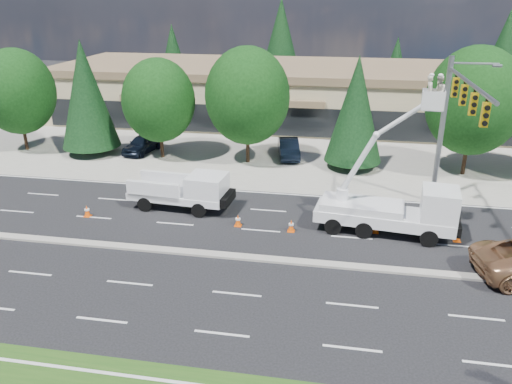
# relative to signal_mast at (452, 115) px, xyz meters

# --- Properties ---
(ground) EXTENTS (140.00, 140.00, 0.00)m
(ground) POSITION_rel_signal_mast_xyz_m (-10.03, -7.04, -6.06)
(ground) COLOR black
(ground) RESTS_ON ground
(concrete_apron) EXTENTS (140.00, 22.00, 0.01)m
(concrete_apron) POSITION_rel_signal_mast_xyz_m (-10.03, 12.96, -6.05)
(concrete_apron) COLOR gray
(concrete_apron) RESTS_ON ground
(road_median) EXTENTS (120.00, 0.55, 0.12)m
(road_median) POSITION_rel_signal_mast_xyz_m (-10.03, -7.04, -6.00)
(road_median) COLOR gray
(road_median) RESTS_ON ground
(strip_mall) EXTENTS (50.40, 15.40, 5.50)m
(strip_mall) POSITION_rel_signal_mast_xyz_m (-10.03, 22.93, -3.23)
(strip_mall) COLOR #C7B388
(strip_mall) RESTS_ON ground
(tree_front_a) EXTENTS (6.02, 6.02, 8.35)m
(tree_front_a) POSITION_rel_signal_mast_xyz_m (-32.03, 7.96, -1.17)
(tree_front_a) COLOR #332114
(tree_front_a) RESTS_ON ground
(tree_front_b) EXTENTS (4.61, 4.61, 9.08)m
(tree_front_b) POSITION_rel_signal_mast_xyz_m (-26.03, 7.96, -1.19)
(tree_front_b) COLOR #332114
(tree_front_b) RESTS_ON ground
(tree_front_c) EXTENTS (5.65, 5.65, 7.84)m
(tree_front_c) POSITION_rel_signal_mast_xyz_m (-20.03, 7.96, -1.47)
(tree_front_c) COLOR #332114
(tree_front_c) RESTS_ON ground
(tree_front_d) EXTENTS (6.36, 6.36, 8.82)m
(tree_front_d) POSITION_rel_signal_mast_xyz_m (-13.03, 7.96, -0.89)
(tree_front_d) COLOR #332114
(tree_front_d) RESTS_ON ground
(tree_front_e) EXTENTS (4.23, 4.23, 8.34)m
(tree_front_e) POSITION_rel_signal_mast_xyz_m (-5.03, 7.96, -1.59)
(tree_front_e) COLOR #332114
(tree_front_e) RESTS_ON ground
(tree_front_f) EXTENTS (6.59, 6.59, 9.14)m
(tree_front_f) POSITION_rel_signal_mast_xyz_m (2.97, 7.96, -0.70)
(tree_front_f) COLOR #332114
(tree_front_f) RESTS_ON ground
(tree_back_a) EXTENTS (4.40, 4.40, 8.68)m
(tree_back_a) POSITION_rel_signal_mast_xyz_m (-28.03, 34.96, -1.40)
(tree_back_a) COLOR #332114
(tree_back_a) RESTS_ON ground
(tree_back_b) EXTENTS (6.00, 6.00, 11.82)m
(tree_back_b) POSITION_rel_signal_mast_xyz_m (-14.03, 34.96, 0.29)
(tree_back_b) COLOR #332114
(tree_back_b) RESTS_ON ground
(tree_back_c) EXTENTS (3.81, 3.81, 7.52)m
(tree_back_c) POSITION_rel_signal_mast_xyz_m (-0.03, 34.96, -2.02)
(tree_back_c) COLOR #332114
(tree_back_c) RESTS_ON ground
(tree_back_d) EXTENTS (5.43, 5.43, 10.70)m
(tree_back_d) POSITION_rel_signal_mast_xyz_m (11.97, 34.96, -0.31)
(tree_back_d) COLOR #332114
(tree_back_d) RESTS_ON ground
(signal_mast) EXTENTS (2.76, 10.16, 9.00)m
(signal_mast) POSITION_rel_signal_mast_xyz_m (0.00, 0.00, 0.00)
(signal_mast) COLOR gray
(signal_mast) RESTS_ON ground
(utility_pickup) EXTENTS (6.11, 2.72, 2.28)m
(utility_pickup) POSITION_rel_signal_mast_xyz_m (-15.08, -1.58, -5.12)
(utility_pickup) COLOR white
(utility_pickup) RESTS_ON ground
(bucket_truck) EXTENTS (7.62, 3.11, 8.74)m
(bucket_truck) POSITION_rel_signal_mast_xyz_m (-2.75, -2.92, -4.24)
(bucket_truck) COLOR white
(bucket_truck) RESTS_ON ground
(traffic_cone_a) EXTENTS (0.40, 0.40, 0.70)m
(traffic_cone_a) POSITION_rel_signal_mast_xyz_m (-20.48, -3.73, -5.72)
(traffic_cone_a) COLOR #FA5407
(traffic_cone_a) RESTS_ON ground
(traffic_cone_b) EXTENTS (0.40, 0.40, 0.70)m
(traffic_cone_b) POSITION_rel_signal_mast_xyz_m (-11.41, -3.46, -5.72)
(traffic_cone_b) COLOR #FA5407
(traffic_cone_b) RESTS_ON ground
(traffic_cone_c) EXTENTS (0.40, 0.40, 0.70)m
(traffic_cone_c) POSITION_rel_signal_mast_xyz_m (-8.36, -3.63, -5.72)
(traffic_cone_c) COLOR #FA5407
(traffic_cone_c) RESTS_ON ground
(traffic_cone_d) EXTENTS (0.40, 0.40, 0.70)m
(traffic_cone_d) POSITION_rel_signal_mast_xyz_m (-3.77, -2.96, -5.72)
(traffic_cone_d) COLOR #FA5407
(traffic_cone_d) RESTS_ON ground
(traffic_cone_e) EXTENTS (0.40, 0.40, 0.70)m
(traffic_cone_e) POSITION_rel_signal_mast_xyz_m (0.49, -3.26, -5.72)
(traffic_cone_e) COLOR #FA5407
(traffic_cone_e) RESTS_ON ground
(parked_car_west) EXTENTS (2.51, 4.58, 1.48)m
(parked_car_west) POSITION_rel_signal_mast_xyz_m (-22.07, 8.96, -5.32)
(parked_car_west) COLOR black
(parked_car_west) RESTS_ON ground
(parked_car_east) EXTENTS (2.36, 4.64, 1.46)m
(parked_car_east) POSITION_rel_signal_mast_xyz_m (-10.03, 9.74, -5.33)
(parked_car_east) COLOR black
(parked_car_east) RESTS_ON ground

